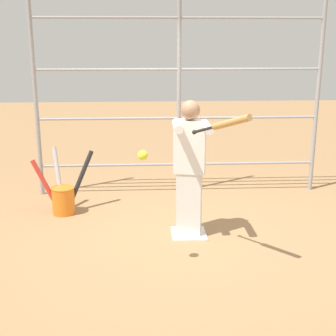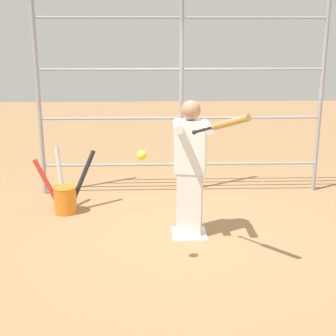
# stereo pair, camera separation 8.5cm
# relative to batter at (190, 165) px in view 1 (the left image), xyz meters

# --- Properties ---
(ground_plane) EXTENTS (24.00, 24.00, 0.00)m
(ground_plane) POSITION_rel_batter_xyz_m (0.00, -0.02, -0.85)
(ground_plane) COLOR #9E754C
(home_plate) EXTENTS (0.40, 0.40, 0.02)m
(home_plate) POSITION_rel_batter_xyz_m (0.00, -0.02, -0.84)
(home_plate) COLOR white
(home_plate) RESTS_ON ground
(fence_backstop) EXTENTS (4.10, 0.06, 2.93)m
(fence_backstop) POSITION_rel_batter_xyz_m (0.00, -1.62, 0.61)
(fence_backstop) COLOR #939399
(fence_backstop) RESTS_ON ground
(batter) EXTENTS (0.40, 0.59, 1.58)m
(batter) POSITION_rel_batter_xyz_m (0.00, 0.00, 0.00)
(batter) COLOR silver
(batter) RESTS_ON ground
(baseball_bat_swinging) EXTENTS (0.47, 0.69, 0.31)m
(baseball_bat_swinging) POSITION_rel_batter_xyz_m (-0.25, 0.80, 0.61)
(baseball_bat_swinging) COLOR black
(softball_in_flight) EXTENTS (0.10, 0.10, 0.10)m
(softball_in_flight) POSITION_rel_batter_xyz_m (0.53, 0.84, 0.33)
(softball_in_flight) COLOR yellow
(bat_bucket) EXTENTS (0.80, 0.50, 0.84)m
(bat_bucket) POSITION_rel_batter_xyz_m (1.58, -0.81, -0.62)
(bat_bucket) COLOR orange
(bat_bucket) RESTS_ON ground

